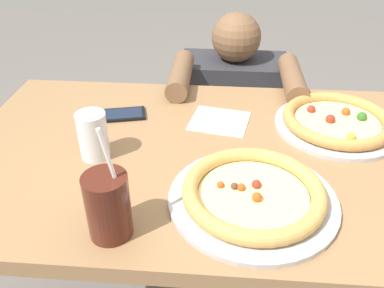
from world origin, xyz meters
The scene contains 8 objects.
dining_table centered at (0.00, 0.00, 0.64)m, with size 1.36×0.78×0.75m.
pizza_near centered at (0.07, -0.19, 0.77)m, with size 0.36×0.36×0.05m.
pizza_far centered at (0.31, 0.14, 0.77)m, with size 0.34×0.34×0.04m.
drink_cup_colored centered at (-0.22, -0.30, 0.82)m, with size 0.09×0.09×0.24m.
water_cup_clear centered at (-0.32, -0.04, 0.81)m, with size 0.07×0.07×0.12m.
paper_napkin centered at (-0.01, 0.15, 0.75)m, with size 0.16×0.14×0.00m, color white.
cell_phone centered at (-0.31, 0.16, 0.75)m, with size 0.16×0.11×0.01m.
diner_seated centered at (0.03, 0.61, 0.41)m, with size 0.44×0.53×0.93m.
Camera 1 is at (-0.01, -0.86, 1.33)m, focal length 37.94 mm.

